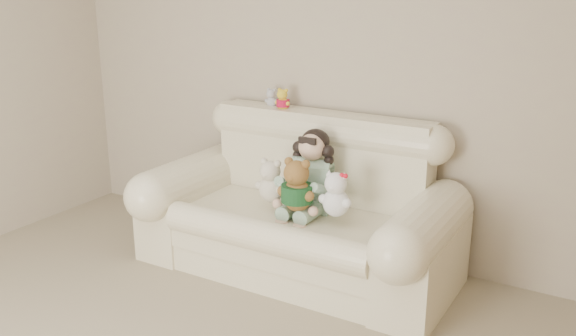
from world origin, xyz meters
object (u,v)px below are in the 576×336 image
(brown_teddy, at_px, (297,180))
(cream_teddy, at_px, (271,177))
(seated_child, at_px, (312,170))
(white_cat, at_px, (336,189))
(sofa, at_px, (296,198))

(brown_teddy, distance_m, cream_teddy, 0.24)
(seated_child, xyz_separation_m, white_cat, (0.27, -0.19, -0.03))
(seated_child, bearing_deg, sofa, -143.72)
(seated_child, bearing_deg, white_cat, -44.83)
(sofa, relative_size, cream_teddy, 6.19)
(seated_child, distance_m, cream_teddy, 0.27)
(seated_child, height_order, white_cat, seated_child)
(brown_teddy, distance_m, white_cat, 0.26)
(sofa, distance_m, brown_teddy, 0.26)
(cream_teddy, bearing_deg, white_cat, 0.43)
(sofa, relative_size, white_cat, 6.17)
(brown_teddy, bearing_deg, sofa, 134.88)
(brown_teddy, xyz_separation_m, white_cat, (0.25, 0.04, -0.03))
(sofa, distance_m, cream_teddy, 0.22)
(cream_teddy, bearing_deg, sofa, 37.81)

